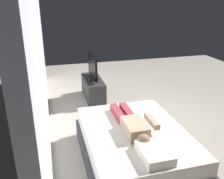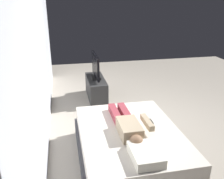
{
  "view_description": "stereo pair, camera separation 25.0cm",
  "coord_description": "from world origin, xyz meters",
  "px_view_note": "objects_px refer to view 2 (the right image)",
  "views": [
    {
      "loc": [
        -3.76,
        1.44,
        2.36
      ],
      "look_at": [
        0.41,
        0.31,
        0.69
      ],
      "focal_mm": 39.33,
      "sensor_mm": 36.0,
      "label": 1
    },
    {
      "loc": [
        -3.82,
        1.2,
        2.36
      ],
      "look_at": [
        0.41,
        0.31,
        0.69
      ],
      "focal_mm": 39.33,
      "sensor_mm": 36.0,
      "label": 2
    }
  ],
  "objects_px": {
    "pillow": "(146,154)",
    "bed": "(130,147)",
    "remote": "(151,121)",
    "tv_stand": "(96,88)",
    "tv": "(96,67)",
    "person": "(128,125)"
  },
  "relations": [
    {
      "from": "pillow",
      "to": "tv_stand",
      "type": "height_order",
      "value": "pillow"
    },
    {
      "from": "remote",
      "to": "tv",
      "type": "distance_m",
      "value": 2.43
    },
    {
      "from": "person",
      "to": "pillow",
      "type": "bearing_deg",
      "value": -177.68
    },
    {
      "from": "remote",
      "to": "tv_stand",
      "type": "bearing_deg",
      "value": 12.0
    },
    {
      "from": "remote",
      "to": "tv",
      "type": "relative_size",
      "value": 0.17
    },
    {
      "from": "person",
      "to": "tv",
      "type": "height_order",
      "value": "tv"
    },
    {
      "from": "bed",
      "to": "remote",
      "type": "bearing_deg",
      "value": -64.46
    },
    {
      "from": "person",
      "to": "tv",
      "type": "relative_size",
      "value": 1.43
    },
    {
      "from": "pillow",
      "to": "tv",
      "type": "distance_m",
      "value": 3.22
    },
    {
      "from": "person",
      "to": "remote",
      "type": "relative_size",
      "value": 8.4
    },
    {
      "from": "tv_stand",
      "to": "person",
      "type": "bearing_deg",
      "value": -177.76
    },
    {
      "from": "bed",
      "to": "tv_stand",
      "type": "xyz_separation_m",
      "value": [
        2.55,
        0.13,
        -0.01
      ]
    },
    {
      "from": "person",
      "to": "tv_stand",
      "type": "height_order",
      "value": "person"
    },
    {
      "from": "bed",
      "to": "person",
      "type": "distance_m",
      "value": 0.36
    },
    {
      "from": "tv_stand",
      "to": "tv",
      "type": "distance_m",
      "value": 0.53
    },
    {
      "from": "person",
      "to": "tv_stand",
      "type": "distance_m",
      "value": 2.55
    },
    {
      "from": "pillow",
      "to": "tv",
      "type": "relative_size",
      "value": 0.55
    },
    {
      "from": "bed",
      "to": "remote",
      "type": "distance_m",
      "value": 0.51
    },
    {
      "from": "remote",
      "to": "pillow",
      "type": "bearing_deg",
      "value": 155.98
    },
    {
      "from": "bed",
      "to": "pillow",
      "type": "xyz_separation_m",
      "value": [
        -0.67,
        -0.0,
        0.34
      ]
    },
    {
      "from": "pillow",
      "to": "bed",
      "type": "bearing_deg",
      "value": 0.0
    },
    {
      "from": "bed",
      "to": "person",
      "type": "height_order",
      "value": "person"
    }
  ]
}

